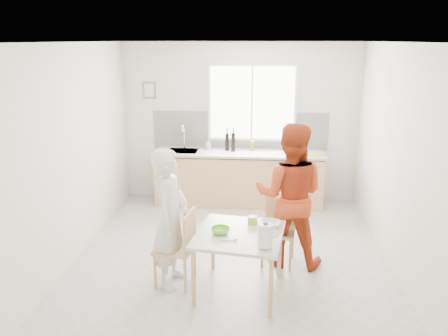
% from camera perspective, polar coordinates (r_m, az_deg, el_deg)
% --- Properties ---
extents(ground, '(4.50, 4.50, 0.00)m').
position_cam_1_polar(ground, '(5.82, 0.96, -11.51)').
color(ground, '#B7B7B2').
rests_on(ground, ground).
extents(room_shell, '(4.50, 4.50, 4.50)m').
position_cam_1_polar(room_shell, '(5.25, 1.05, 4.54)').
color(room_shell, silver).
rests_on(room_shell, ground).
extents(window, '(1.50, 0.06, 1.30)m').
position_cam_1_polar(window, '(7.43, 3.68, 8.46)').
color(window, white).
rests_on(window, room_shell).
extents(backsplash, '(3.00, 0.02, 0.65)m').
position_cam_1_polar(backsplash, '(7.53, 2.09, 4.92)').
color(backsplash, white).
rests_on(backsplash, room_shell).
extents(picture_frame, '(0.22, 0.03, 0.28)m').
position_cam_1_polar(picture_frame, '(7.64, -9.74, 10.00)').
color(picture_frame, '#4F8D40').
rests_on(picture_frame, room_shell).
extents(kitchen_counter, '(2.84, 0.64, 1.37)m').
position_cam_1_polar(kitchen_counter, '(7.45, 1.89, -1.61)').
color(kitchen_counter, '#DEB277').
rests_on(kitchen_counter, ground).
extents(dining_table, '(1.05, 1.05, 0.71)m').
position_cam_1_polar(dining_table, '(4.82, 2.01, -9.28)').
color(dining_table, silver).
rests_on(dining_table, ground).
extents(chair_left, '(0.47, 0.47, 0.90)m').
position_cam_1_polar(chair_left, '(5.04, -5.75, -9.92)').
color(chair_left, '#DEB277').
rests_on(chair_left, ground).
extents(chair_far, '(0.46, 0.46, 0.87)m').
position_cam_1_polar(chair_far, '(5.58, 7.20, -7.46)').
color(chair_far, '#DEB277').
rests_on(chair_far, ground).
extents(person_white, '(0.47, 0.64, 1.61)m').
position_cam_1_polar(person_white, '(4.95, -6.99, -6.57)').
color(person_white, silver).
rests_on(person_white, ground).
extents(person_red, '(0.96, 0.80, 1.80)m').
position_cam_1_polar(person_red, '(5.40, 8.58, -3.57)').
color(person_red, '#B83717').
rests_on(person_red, ground).
extents(bowl_green, '(0.23, 0.23, 0.06)m').
position_cam_1_polar(bowl_green, '(4.77, -0.48, -8.17)').
color(bowl_green, '#71C02C').
rests_on(bowl_green, dining_table).
extents(bowl_white, '(0.26, 0.26, 0.06)m').
position_cam_1_polar(bowl_white, '(4.96, 6.01, -7.30)').
color(bowl_white, silver).
rests_on(bowl_white, dining_table).
extents(milk_jug, '(0.20, 0.15, 0.26)m').
position_cam_1_polar(milk_jug, '(4.43, 5.48, -8.70)').
color(milk_jug, white).
rests_on(milk_jug, dining_table).
extents(green_box, '(0.11, 0.11, 0.09)m').
position_cam_1_polar(green_box, '(5.01, 3.78, -6.80)').
color(green_box, '#92BF2C').
rests_on(green_box, dining_table).
extents(spoon, '(0.16, 0.04, 0.01)m').
position_cam_1_polar(spoon, '(4.60, 0.49, -9.41)').
color(spoon, '#A5A5AA').
rests_on(spoon, dining_table).
extents(cutting_board, '(0.38, 0.29, 0.01)m').
position_cam_1_polar(cutting_board, '(7.27, 11.59, 1.75)').
color(cutting_board, '#8EB329').
rests_on(cutting_board, kitchen_counter).
extents(wine_bottle_a, '(0.07, 0.07, 0.32)m').
position_cam_1_polar(wine_bottle_a, '(7.31, 1.22, 3.41)').
color(wine_bottle_a, black).
rests_on(wine_bottle_a, kitchen_counter).
extents(wine_bottle_b, '(0.07, 0.07, 0.30)m').
position_cam_1_polar(wine_bottle_b, '(7.37, 0.41, 3.46)').
color(wine_bottle_b, black).
rests_on(wine_bottle_b, kitchen_counter).
extents(jar_amber, '(0.06, 0.06, 0.16)m').
position_cam_1_polar(jar_amber, '(7.40, 3.72, 2.91)').
color(jar_amber, olive).
rests_on(jar_amber, kitchen_counter).
extents(soap_bottle, '(0.10, 0.10, 0.18)m').
position_cam_1_polar(soap_bottle, '(7.49, -2.07, 3.15)').
color(soap_bottle, '#999999').
rests_on(soap_bottle, kitchen_counter).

